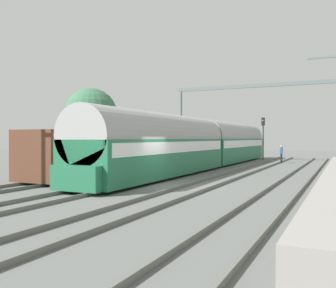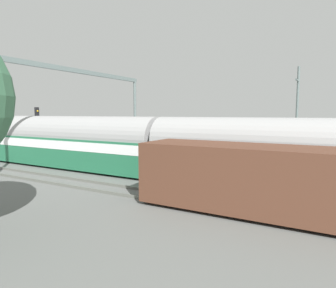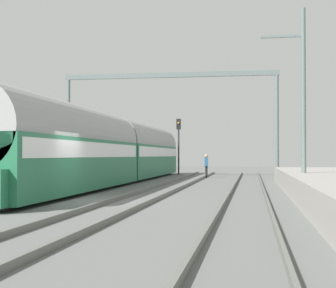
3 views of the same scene
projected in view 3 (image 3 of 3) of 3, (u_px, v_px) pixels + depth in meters
The scene contains 9 objects.
ground at pixel (82, 201), 19.43m from camera, with size 120.00×120.00×0.00m, color #60625F.
track_west at pixel (31, 198), 19.74m from camera, with size 1.52×60.00×0.16m.
track_east at pixel (135, 199), 19.13m from camera, with size 1.52×60.00×0.16m.
track_far_east at pixel (246, 201), 18.51m from camera, with size 1.52×60.00×0.16m.
passenger_train at pixel (113, 150), 31.43m from camera, with size 2.93×32.85×3.82m.
person_crossing at pixel (206, 164), 39.58m from camera, with size 0.26×0.41×1.73m.
railway_signal_far at pixel (179, 139), 45.38m from camera, with size 0.36×0.30×4.76m.
catenary_gantry at pixel (169, 99), 40.04m from camera, with size 16.22×0.28×7.86m.
catenary_pole_east_mid at pixel (302, 97), 22.89m from camera, with size 1.90×0.20×8.00m.
Camera 3 is at (6.12, -18.75, 1.66)m, focal length 57.10 mm.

